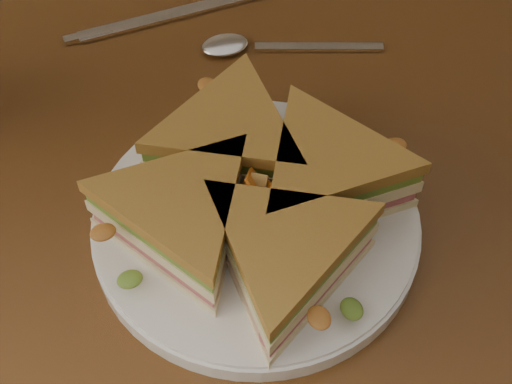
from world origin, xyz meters
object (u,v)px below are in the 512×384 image
(table, at_px, (273,190))
(plate, at_px, (256,224))
(sandwich_wedges, at_px, (256,196))
(spoon, at_px, (248,46))
(knife, at_px, (159,19))

(table, relative_size, plate, 4.54)
(table, distance_m, sandwich_wedges, 0.19)
(sandwich_wedges, xyz_separation_m, spoon, (0.05, 0.22, -0.04))
(table, bearing_deg, spoon, 87.56)
(knife, bearing_deg, spoon, -48.25)
(plate, distance_m, sandwich_wedges, 0.04)
(knife, bearing_deg, sandwich_wedges, -91.28)
(sandwich_wedges, height_order, spoon, sandwich_wedges)
(sandwich_wedges, relative_size, spoon, 1.57)
(plate, distance_m, spoon, 0.22)
(plate, xyz_separation_m, sandwich_wedges, (-0.00, -0.00, 0.04))
(table, bearing_deg, plate, -114.85)
(spoon, height_order, knife, spoon)
(table, relative_size, sandwich_wedges, 4.28)
(table, distance_m, spoon, 0.15)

